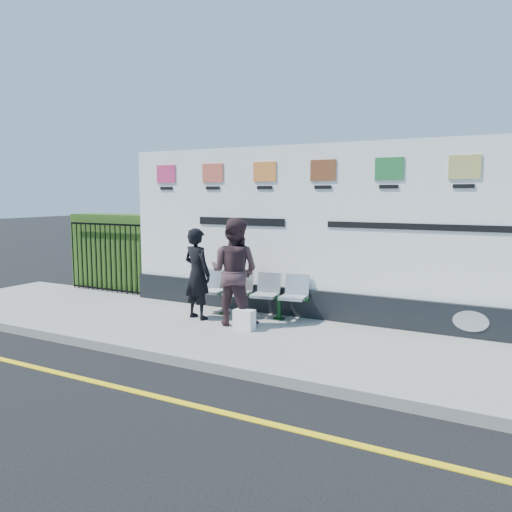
{
  "coord_description": "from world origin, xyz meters",
  "views": [
    {
      "loc": [
        3.49,
        -4.22,
        2.27
      ],
      "look_at": [
        -0.38,
        3.04,
        1.25
      ],
      "focal_mm": 35.0,
      "sensor_mm": 36.0,
      "label": 1
    }
  ],
  "objects_px": {
    "bench": "(251,305)",
    "woman_right": "(234,272)",
    "woman_left": "(197,274)",
    "billboard": "(324,244)"
  },
  "relations": [
    {
      "from": "woman_left",
      "to": "bench",
      "type": "bearing_deg",
      "value": -130.4
    },
    {
      "from": "billboard",
      "to": "woman_left",
      "type": "xyz_separation_m",
      "value": [
        -1.91,
        -1.05,
        -0.51
      ]
    },
    {
      "from": "bench",
      "to": "woman_right",
      "type": "relative_size",
      "value": 1.12
    },
    {
      "from": "woman_left",
      "to": "woman_right",
      "type": "distance_m",
      "value": 0.77
    },
    {
      "from": "woman_left",
      "to": "woman_right",
      "type": "bearing_deg",
      "value": -169.23
    },
    {
      "from": "billboard",
      "to": "bench",
      "type": "height_order",
      "value": "billboard"
    },
    {
      "from": "bench",
      "to": "woman_right",
      "type": "bearing_deg",
      "value": -96.37
    },
    {
      "from": "billboard",
      "to": "woman_right",
      "type": "bearing_deg",
      "value": -136.55
    },
    {
      "from": "billboard",
      "to": "woman_left",
      "type": "relative_size",
      "value": 5.07
    },
    {
      "from": "billboard",
      "to": "woman_right",
      "type": "distance_m",
      "value": 1.63
    }
  ]
}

